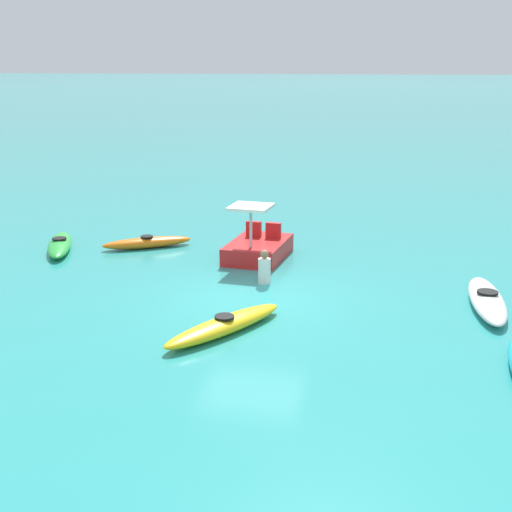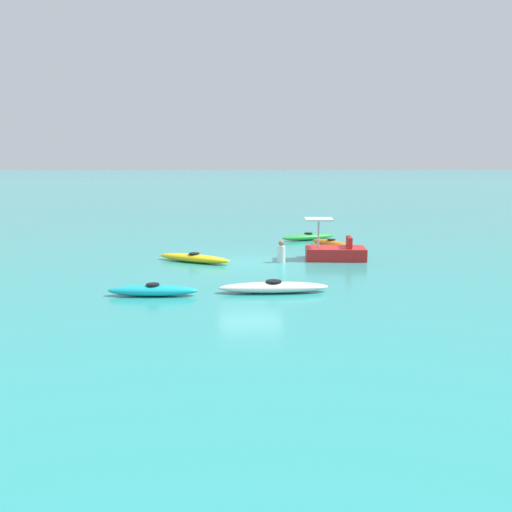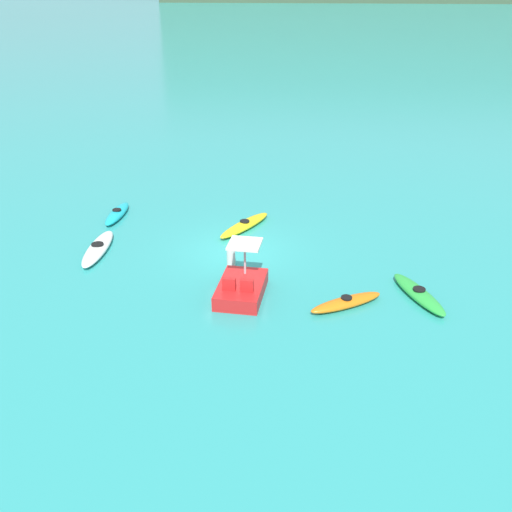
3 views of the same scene
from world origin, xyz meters
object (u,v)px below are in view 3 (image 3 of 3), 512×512
at_px(kayak_cyan, 117,214).
at_px(person_near_shore, 231,256).
at_px(kayak_orange, 346,302).
at_px(kayak_white, 98,248).
at_px(pedal_boat_red, 241,287).
at_px(kayak_green, 419,294).
at_px(kayak_yellow, 245,225).

xyz_separation_m(kayak_cyan, person_near_shore, (5.63, -4.35, 0.22)).
bearing_deg(person_near_shore, kayak_cyan, 142.30).
bearing_deg(person_near_shore, kayak_orange, -33.71).
bearing_deg(kayak_white, person_near_shore, -7.86).
relative_size(kayak_orange, person_near_shore, 2.99).
bearing_deg(person_near_shore, pedal_boat_red, -75.15).
distance_m(kayak_cyan, kayak_green, 13.81).
bearing_deg(kayak_cyan, pedal_boat_red, -46.69).
xyz_separation_m(kayak_yellow, kayak_white, (-5.59, -2.70, 0.00)).
height_order(kayak_cyan, person_near_shore, person_near_shore).
bearing_deg(kayak_white, pedal_boat_red, -26.66).
height_order(kayak_green, person_near_shore, person_near_shore).
bearing_deg(pedal_boat_red, kayak_yellow, 93.79).
bearing_deg(kayak_white, kayak_cyan, 94.12).
distance_m(kayak_white, kayak_orange, 10.12).
bearing_deg(person_near_shore, kayak_white, 172.14).
bearing_deg(kayak_orange, kayak_cyan, 143.94).
relative_size(kayak_white, kayak_green, 1.12).
height_order(kayak_yellow, pedal_boat_red, pedal_boat_red).
bearing_deg(person_near_shore, kayak_green, -16.95).
xyz_separation_m(kayak_yellow, person_near_shore, (-0.22, -3.44, 0.22)).
height_order(kayak_white, kayak_cyan, same).
bearing_deg(kayak_orange, kayak_white, 159.79).
bearing_deg(kayak_yellow, kayak_cyan, 171.20).
xyz_separation_m(pedal_boat_red, person_near_shore, (-0.60, 2.25, 0.05)).
bearing_deg(kayak_yellow, person_near_shore, -93.66).
height_order(kayak_white, kayak_orange, same).
distance_m(kayak_orange, person_near_shore, 4.97).
distance_m(pedal_boat_red, person_near_shore, 2.33).
bearing_deg(kayak_green, kayak_orange, -163.58).
xyz_separation_m(kayak_white, person_near_shore, (5.37, -0.74, 0.22)).
relative_size(kayak_green, pedal_boat_red, 1.18).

